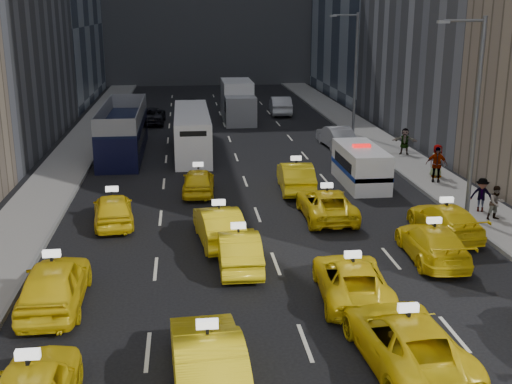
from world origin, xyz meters
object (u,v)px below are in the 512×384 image
city_bus (192,132)px  box_truck (238,102)px  nypd_van (361,166)px  double_decker (123,130)px

city_bus → box_truck: (4.09, 12.01, 0.27)m
box_truck → city_bus: bearing=-102.8°
nypd_van → box_truck: box_truck is taller
double_decker → box_truck: box_truck is taller
box_truck → double_decker: bearing=-119.3°
city_bus → nypd_van: bearing=-38.2°
double_decker → box_truck: size_ratio=1.51×
nypd_van → city_bus: bearing=134.4°
nypd_van → box_truck: 21.78m
nypd_van → double_decker: 16.24m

